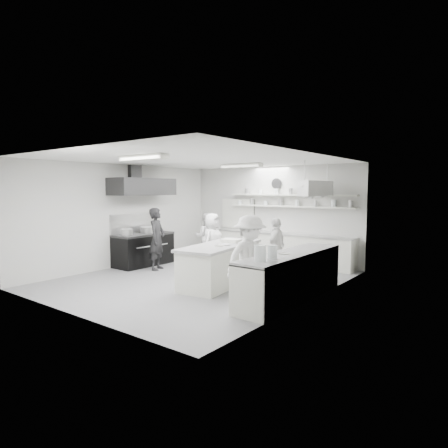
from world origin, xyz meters
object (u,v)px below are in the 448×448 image
Objects in this scene: stove at (143,250)px; cook_stove at (157,239)px; right_counter at (291,277)px; prep_island at (220,265)px; cook_back at (206,236)px; back_counter at (275,248)px.

cook_stove is (0.82, -0.21, 0.43)m from stove.
cook_stove is at bearing 174.94° from right_counter.
stove is 5.28m from right_counter.
prep_island is 3.33m from cook_back.
cook_stove is at bearing 51.05° from cook_back.
cook_back is (0.90, 1.86, 0.30)m from stove.
right_counter is (2.35, -3.40, 0.01)m from back_counter.
cook_stove is (-2.46, 0.24, 0.42)m from prep_island.
right_counter is 1.88× the size of cook_stove.
prep_island is 2.51m from cook_stove.
cook_stove is at bearing 165.46° from prep_island.
cook_stove is 1.16× the size of cook_back.
prep_island is at bearing 99.05° from cook_back.
right_counter reaches higher than stove.
cook_back is (-2.00, -0.94, 0.29)m from back_counter.
cook_stove is at bearing -14.17° from stove.
back_counter is (2.90, 2.80, 0.01)m from stove.
cook_back is at bearing -154.80° from back_counter.
stove is 0.55× the size of right_counter.
back_counter is 3.27m from prep_island.
prep_island is 1.65× the size of cook_back.
right_counter is at bearing -13.32° from prep_island.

